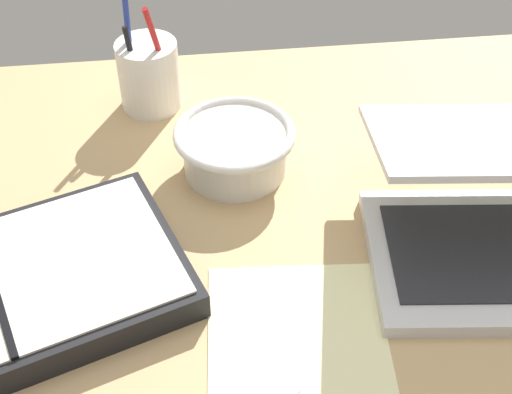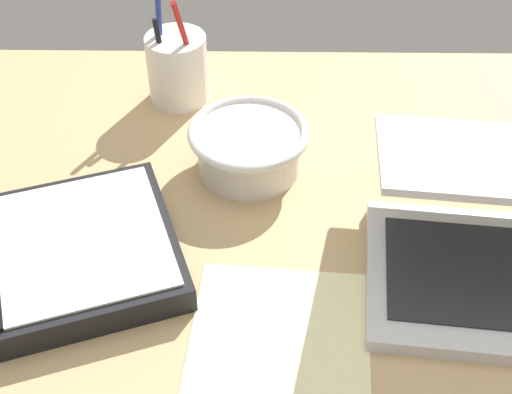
{
  "view_description": "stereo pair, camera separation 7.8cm",
  "coord_description": "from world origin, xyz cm",
  "views": [
    {
      "loc": [
        -3.58,
        -49.5,
        61.45
      ],
      "look_at": [
        3.39,
        7.72,
        9.0
      ],
      "focal_mm": 50.0,
      "sensor_mm": 36.0,
      "label": 1
    },
    {
      "loc": [
        4.19,
        -49.92,
        61.45
      ],
      "look_at": [
        3.39,
        7.72,
        9.0
      ],
      "focal_mm": 50.0,
      "sensor_mm": 36.0,
      "label": 2
    }
  ],
  "objects": [
    {
      "name": "desk_top",
      "position": [
        0.0,
        0.0,
        1.0
      ],
      "size": [
        140.0,
        100.0,
        2.0
      ],
      "primitive_type": "cube",
      "color": "tan",
      "rests_on": "ground"
    },
    {
      "name": "pen_cup",
      "position": [
        -8.21,
        37.05,
        7.05
      ],
      "size": [
        8.57,
        8.57,
        16.81
      ],
      "color": "white",
      "rests_on": "desk_top"
    },
    {
      "name": "paper_sheet_front",
      "position": [
        5.55,
        -11.43,
        2.08
      ],
      "size": [
        20.52,
        31.01,
        0.16
      ],
      "primitive_type": "cube",
      "rotation": [
        0.0,
        0.0,
        -0.08
      ],
      "color": "#F4EFB2",
      "rests_on": "desk_top"
    },
    {
      "name": "bowl",
      "position": [
        2.3,
        21.01,
        5.56
      ],
      "size": [
        15.38,
        15.38,
        6.41
      ],
      "color": "silver",
      "rests_on": "desk_top"
    }
  ]
}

